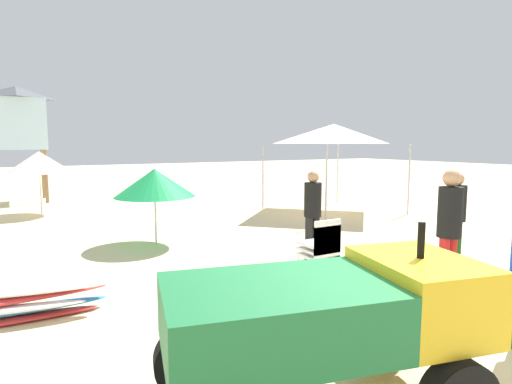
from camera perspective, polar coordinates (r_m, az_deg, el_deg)
ground at (r=4.72m, az=11.51°, el=-20.50°), size 80.00×80.00×0.00m
utility_cart at (r=3.50m, az=10.04°, el=-16.33°), size 2.76×1.83×1.50m
stacked_plastic_chairs at (r=6.48m, az=8.90°, el=-7.20°), size 0.48×0.48×1.02m
lifeguard_near_center at (r=6.31m, az=24.66°, el=-4.04°), size 0.32×0.32×1.79m
lifeguard_near_right at (r=7.83m, az=7.66°, el=-2.27°), size 0.32×0.32×1.64m
lifeguard_far_right at (r=8.13m, az=25.40°, el=-2.55°), size 0.32×0.32×1.64m
popup_canopy at (r=13.37m, az=10.46°, el=7.73°), size 3.23×3.23×2.73m
lifeguard_tower at (r=17.60m, az=-29.57°, el=8.70°), size 1.98×1.98×4.16m
beach_umbrella_mid at (r=9.12m, az=-13.53°, el=1.22°), size 1.69×1.69×1.61m
beach_umbrella_far at (r=14.22m, az=-27.26°, el=3.62°), size 1.83×1.83×1.90m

